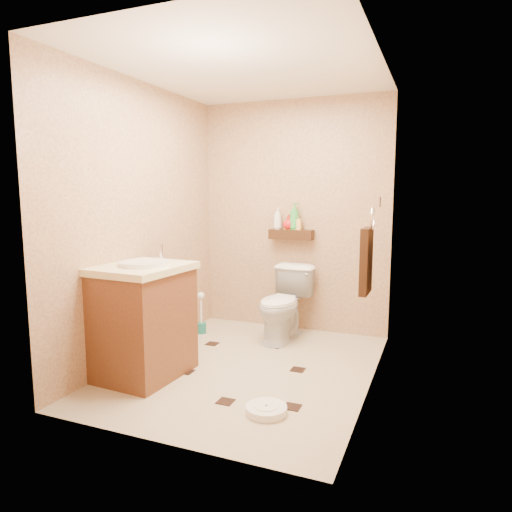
% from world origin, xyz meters
% --- Properties ---
extents(ground, '(2.50, 2.50, 0.00)m').
position_xyz_m(ground, '(0.00, 0.00, 0.00)').
color(ground, tan).
rests_on(ground, ground).
extents(wall_back, '(2.00, 0.04, 2.40)m').
position_xyz_m(wall_back, '(0.00, 1.25, 1.20)').
color(wall_back, tan).
rests_on(wall_back, ground).
extents(wall_front, '(2.00, 0.04, 2.40)m').
position_xyz_m(wall_front, '(0.00, -1.25, 1.20)').
color(wall_front, tan).
rests_on(wall_front, ground).
extents(wall_left, '(0.04, 2.50, 2.40)m').
position_xyz_m(wall_left, '(-1.00, 0.00, 1.20)').
color(wall_left, tan).
rests_on(wall_left, ground).
extents(wall_right, '(0.04, 2.50, 2.40)m').
position_xyz_m(wall_right, '(1.00, 0.00, 1.20)').
color(wall_right, tan).
rests_on(wall_right, ground).
extents(ceiling, '(2.00, 2.50, 0.02)m').
position_xyz_m(ceiling, '(0.00, 0.00, 2.40)').
color(ceiling, white).
rests_on(ceiling, wall_back).
extents(wall_shelf, '(0.46, 0.14, 0.10)m').
position_xyz_m(wall_shelf, '(0.00, 1.17, 1.02)').
color(wall_shelf, '#3A2310').
rests_on(wall_shelf, wall_back).
extents(floor_accents, '(1.23, 1.33, 0.01)m').
position_xyz_m(floor_accents, '(0.02, -0.05, 0.00)').
color(floor_accents, black).
rests_on(floor_accents, ground).
extents(toilet, '(0.47, 0.74, 0.72)m').
position_xyz_m(toilet, '(0.04, 0.83, 0.36)').
color(toilet, white).
rests_on(toilet, ground).
extents(vanity, '(0.65, 0.77, 1.03)m').
position_xyz_m(vanity, '(-0.70, -0.44, 0.46)').
color(vanity, brown).
rests_on(vanity, ground).
extents(bathroom_scale, '(0.34, 0.34, 0.06)m').
position_xyz_m(bathroom_scale, '(0.43, -0.68, 0.03)').
color(bathroom_scale, white).
rests_on(bathroom_scale, ground).
extents(toilet_brush, '(0.10, 0.10, 0.43)m').
position_xyz_m(toilet_brush, '(-0.82, 0.70, 0.15)').
color(toilet_brush, '#1A6A61').
rests_on(toilet_brush, ground).
extents(towel_ring, '(0.12, 0.30, 0.76)m').
position_xyz_m(towel_ring, '(0.91, 0.25, 0.95)').
color(towel_ring, silver).
rests_on(towel_ring, wall_right).
extents(toilet_paper, '(0.12, 0.11, 0.12)m').
position_xyz_m(toilet_paper, '(-0.94, 0.65, 0.60)').
color(toilet_paper, white).
rests_on(toilet_paper, wall_left).
extents(bottle_a, '(0.12, 0.12, 0.23)m').
position_xyz_m(bottle_a, '(-0.15, 1.17, 1.18)').
color(bottle_a, white).
rests_on(bottle_a, wall_shelf).
extents(bottle_b, '(0.07, 0.07, 0.14)m').
position_xyz_m(bottle_b, '(-0.04, 1.17, 1.14)').
color(bottle_b, gold).
rests_on(bottle_b, wall_shelf).
extents(bottle_c, '(0.17, 0.17, 0.16)m').
position_xyz_m(bottle_c, '(-0.03, 1.17, 1.15)').
color(bottle_c, red).
rests_on(bottle_c, wall_shelf).
extents(bottle_d, '(0.15, 0.15, 0.28)m').
position_xyz_m(bottle_d, '(0.03, 1.17, 1.21)').
color(bottle_d, green).
rests_on(bottle_d, wall_shelf).
extents(bottle_e, '(0.07, 0.07, 0.16)m').
position_xyz_m(bottle_e, '(0.07, 1.17, 1.15)').
color(bottle_e, '#F0B250').
rests_on(bottle_e, wall_shelf).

